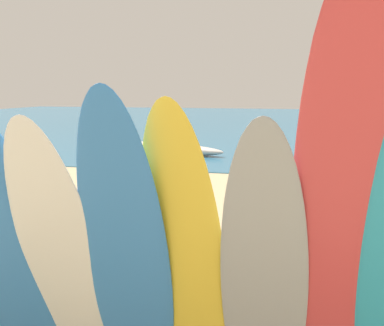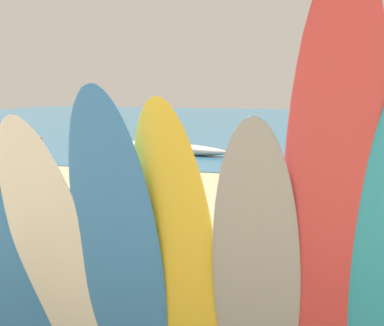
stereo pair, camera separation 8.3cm
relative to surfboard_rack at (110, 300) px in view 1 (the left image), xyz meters
name	(u,v)px [view 1 (the left image)]	position (x,y,z in m)	size (l,w,h in m)	color
ground	(282,153)	(0.00, 14.00, -0.57)	(60.00, 60.00, 0.00)	tan
ocean_water	(306,123)	(0.00, 29.41, -0.56)	(60.00, 40.00, 0.02)	teal
surfboard_rack	(110,300)	(0.00, 0.00, 0.00)	(4.40, 0.07, 0.68)	brown
surfboard_blue_4	(15,266)	(-0.38, -0.64, 0.45)	(0.58, 0.07, 2.12)	#337AD1
surfboard_white_5	(66,272)	(0.00, -0.67, 0.45)	(0.58, 0.07, 2.16)	white
surfboard_blue_6	(128,267)	(0.44, -0.71, 0.54)	(0.52, 0.08, 2.31)	#337AD1
surfboard_yellow_7	(186,274)	(0.78, -0.64, 0.50)	(0.50, 0.07, 2.21)	yellow
surfboard_grey_8	(264,290)	(1.24, -0.66, 0.46)	(0.50, 0.07, 2.14)	#999EA3
surfboard_red_9	(340,236)	(1.65, -0.72, 0.82)	(0.53, 0.07, 2.89)	#D13D42
beachgoer_by_water	(22,166)	(-3.24, 3.90, 0.35)	(0.49, 0.41, 1.58)	#9E704C
beachgoer_strolling	(92,153)	(-2.72, 5.39, 0.39)	(0.43, 0.55, 1.66)	beige
distant_boat	(158,148)	(-3.94, 12.90, -0.39)	(4.84, 1.98, 0.38)	silver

